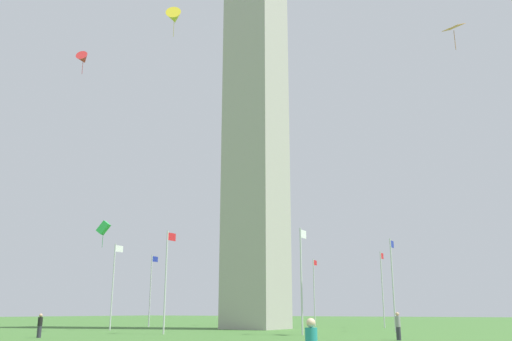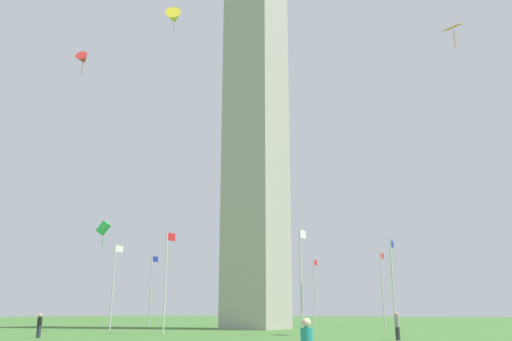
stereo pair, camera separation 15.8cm
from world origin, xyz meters
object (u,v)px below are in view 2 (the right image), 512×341
Objects in this scene: obelisk_monument at (256,98)px; flagpole_w at (393,280)px; flagpole_sw at (301,275)px; kite_green_box at (103,228)px; kite_yellow_delta at (174,18)px; flagpole_ne at (229,289)px; kite_orange_diamond at (453,28)px; flagpole_s at (166,276)px; flagpole_se at (113,282)px; flagpole_nw at (383,285)px; flagpole_n at (315,289)px; person_gray_shirt at (397,326)px; kite_red_delta at (83,59)px; flagpole_e at (151,287)px; person_black_shirt at (39,326)px.

flagpole_w is (0.06, -14.44, -20.78)m from obelisk_monument.
flagpole_sw is 3.35× the size of kite_green_box.
flagpole_sw is 29.69m from kite_yellow_delta.
kite_orange_diamond reaches higher than flagpole_ne.
flagpole_s and flagpole_sw have the same top height.
flagpole_se is 6.11m from kite_green_box.
kite_orange_diamond reaches higher than kite_green_box.
flagpole_n is at bearing 67.50° from flagpole_nw.
kite_red_delta is (-4.50, 26.40, 23.45)m from person_gray_shirt.
kite_green_box is at bearing 102.45° from kite_orange_diamond.
kite_yellow_delta is (-4.36, 26.08, 6.72)m from kite_orange_diamond.
flagpole_n is 4.82× the size of person_gray_shirt.
flagpole_ne and flagpole_e have the same top height.
kite_yellow_delta is (-25.52, 3.24, 26.46)m from flagpole_n.
obelisk_monument is at bearing -27.97° from person_gray_shirt.
flagpole_nw is at bearing 36.71° from kite_orange_diamond.
flagpole_s is at bearing 112.50° from flagpole_sw.
person_gray_shirt is 35.59m from kite_red_delta.
flagpole_n is at bearing -0.00° from flagpole_s.
flagpole_ne is at bearing 45.00° from flagpole_sw.
obelisk_monument is at bearing -90.23° from flagpole_e.
flagpole_sw reaches higher than person_black_shirt.
flagpole_e is at bearing 20.16° from kite_red_delta.
flagpole_n is at bearing -67.50° from flagpole_ne.
kite_yellow_delta is at bearing -97.12° from flagpole_se.
flagpole_w is 22.48m from kite_orange_diamond.
obelisk_monument is 33.73m from person_gray_shirt.
flagpole_w is 4.82× the size of person_gray_shirt.
flagpole_n is 11.05m from flagpole_ne.
kite_red_delta is 0.95× the size of kite_orange_diamond.
flagpole_se is 2.62× the size of kite_yellow_delta.
kite_green_box is (0.81, 8.48, 4.75)m from flagpole_s.
flagpole_e is at bearing 90.00° from flagpole_w.
person_gray_shirt is at bearing -88.18° from flagpole_s.
person_black_shirt is (-13.24, 13.71, -3.72)m from flagpole_sw.
obelisk_monument is 25.27m from flagpole_s.
flagpole_sw is at bearing 105.46° from kite_orange_diamond.
flagpole_sw is 27.90m from kite_red_delta.
person_black_shirt is at bearing 174.73° from flagpole_n.
person_black_shirt is 32.62m from kite_yellow_delta.
obelisk_monument is at bearing 135.16° from flagpole_nw.
kite_green_box reaches higher than flagpole_e.
flagpole_ne is 26.69m from flagpole_w.
flagpole_w is 33.70m from kite_yellow_delta.
flagpole_s is 1.00× the size of flagpole_nw.
flagpole_e is at bearing 18.41° from person_black_shirt.
person_gray_shirt is at bearing -162.94° from flagpole_w.
flagpole_sw is (-10.21, -24.65, 0.00)m from flagpole_e.
flagpole_w is 34.90m from kite_red_delta.
flagpole_n is at bearing -7.24° from kite_yellow_delta.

